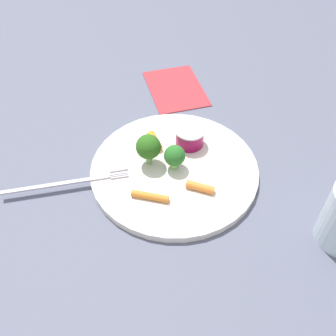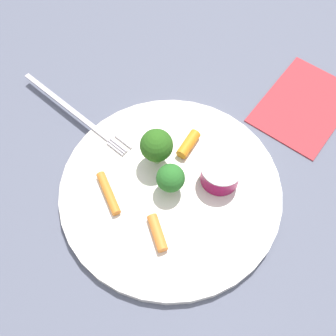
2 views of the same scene
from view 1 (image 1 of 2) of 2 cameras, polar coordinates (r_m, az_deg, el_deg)
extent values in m
plane|color=#54586A|center=(0.62, 0.93, -0.62)|extent=(2.40, 2.40, 0.00)
cylinder|color=silver|center=(0.61, 0.94, -0.24)|extent=(0.26, 0.26, 0.01)
cylinder|color=maroon|center=(0.64, 3.20, 4.53)|extent=(0.05, 0.05, 0.03)
cylinder|color=silver|center=(0.63, 3.26, 5.57)|extent=(0.05, 0.05, 0.00)
cylinder|color=#7EA966|center=(0.61, -2.81, 1.46)|extent=(0.01, 0.01, 0.02)
sphere|color=#2A5E19|center=(0.59, -2.90, 3.12)|extent=(0.04, 0.04, 0.04)
cylinder|color=#7FC566|center=(0.60, 0.96, 0.57)|extent=(0.01, 0.01, 0.01)
sphere|color=#286A25|center=(0.59, 0.98, 1.83)|extent=(0.03, 0.03, 0.03)
cylinder|color=orange|center=(0.57, 4.73, -2.82)|extent=(0.03, 0.04, 0.01)
cylinder|color=orange|center=(0.56, -2.65, -4.16)|extent=(0.03, 0.06, 0.01)
cylinder|color=orange|center=(0.64, -1.99, 3.98)|extent=(0.04, 0.02, 0.01)
cube|color=#BBB4BC|center=(0.61, -16.11, -2.34)|extent=(0.02, 0.16, 0.00)
cube|color=#BBB4BC|center=(0.60, -7.23, -0.65)|extent=(0.01, 0.03, 0.00)
cube|color=#BBB4BC|center=(0.60, -7.19, -0.88)|extent=(0.01, 0.03, 0.00)
cube|color=#BBB4BC|center=(0.60, -7.15, -1.12)|extent=(0.01, 0.03, 0.00)
cube|color=#BBB4BC|center=(0.60, -7.12, -1.36)|extent=(0.01, 0.03, 0.00)
cube|color=#B13137|center=(0.78, 1.13, 11.66)|extent=(0.16, 0.12, 0.00)
camera|label=2|loc=(0.34, 41.88, 36.88)|focal=43.97mm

